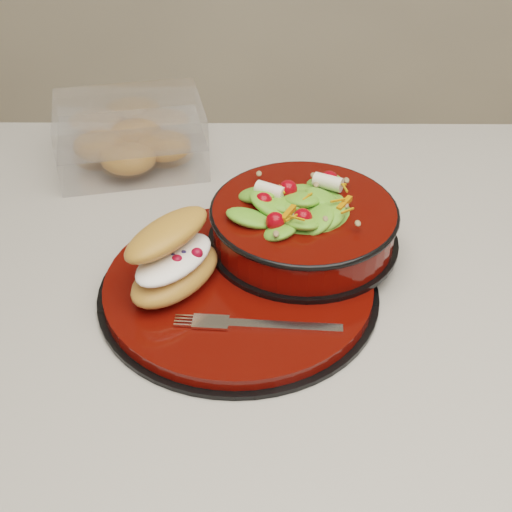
{
  "coord_description": "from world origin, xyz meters",
  "views": [
    {
      "loc": [
        -0.17,
        -0.68,
        1.44
      ],
      "look_at": [
        -0.18,
        -0.04,
        0.94
      ],
      "focal_mm": 50.0,
      "sensor_mm": 36.0,
      "label": 1
    }
  ],
  "objects_px": {
    "salad_bowl": "(304,218)",
    "pastry_box": "(131,137)",
    "island_counter": "(366,483)",
    "dinner_plate": "(239,287)",
    "fork": "(262,325)",
    "croissant": "(175,258)"
  },
  "relations": [
    {
      "from": "fork",
      "to": "island_counter",
      "type": "bearing_deg",
      "value": -48.23
    },
    {
      "from": "salad_bowl",
      "to": "pastry_box",
      "type": "height_order",
      "value": "salad_bowl"
    },
    {
      "from": "dinner_plate",
      "to": "pastry_box",
      "type": "distance_m",
      "value": 0.34
    },
    {
      "from": "island_counter",
      "to": "croissant",
      "type": "bearing_deg",
      "value": -167.03
    },
    {
      "from": "island_counter",
      "to": "dinner_plate",
      "type": "bearing_deg",
      "value": -163.67
    },
    {
      "from": "pastry_box",
      "to": "dinner_plate",
      "type": "bearing_deg",
      "value": -73.24
    },
    {
      "from": "salad_bowl",
      "to": "croissant",
      "type": "distance_m",
      "value": 0.17
    },
    {
      "from": "croissant",
      "to": "fork",
      "type": "distance_m",
      "value": 0.12
    },
    {
      "from": "island_counter",
      "to": "dinner_plate",
      "type": "height_order",
      "value": "dinner_plate"
    },
    {
      "from": "island_counter",
      "to": "pastry_box",
      "type": "xyz_separation_m",
      "value": [
        -0.36,
        0.24,
        0.49
      ]
    },
    {
      "from": "croissant",
      "to": "pastry_box",
      "type": "distance_m",
      "value": 0.32
    },
    {
      "from": "island_counter",
      "to": "salad_bowl",
      "type": "height_order",
      "value": "salad_bowl"
    },
    {
      "from": "island_counter",
      "to": "pastry_box",
      "type": "relative_size",
      "value": 5.29
    },
    {
      "from": "salad_bowl",
      "to": "pastry_box",
      "type": "relative_size",
      "value": 0.99
    },
    {
      "from": "island_counter",
      "to": "salad_bowl",
      "type": "bearing_deg",
      "value": 171.5
    },
    {
      "from": "island_counter",
      "to": "dinner_plate",
      "type": "relative_size",
      "value": 3.85
    },
    {
      "from": "island_counter",
      "to": "fork",
      "type": "bearing_deg",
      "value": -142.11
    },
    {
      "from": "island_counter",
      "to": "pastry_box",
      "type": "height_order",
      "value": "pastry_box"
    },
    {
      "from": "fork",
      "to": "pastry_box",
      "type": "height_order",
      "value": "pastry_box"
    },
    {
      "from": "dinner_plate",
      "to": "fork",
      "type": "xyz_separation_m",
      "value": [
        0.03,
        -0.07,
        0.01
      ]
    },
    {
      "from": "dinner_plate",
      "to": "salad_bowl",
      "type": "height_order",
      "value": "salad_bowl"
    },
    {
      "from": "salad_bowl",
      "to": "pastry_box",
      "type": "bearing_deg",
      "value": 137.12
    }
  ]
}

